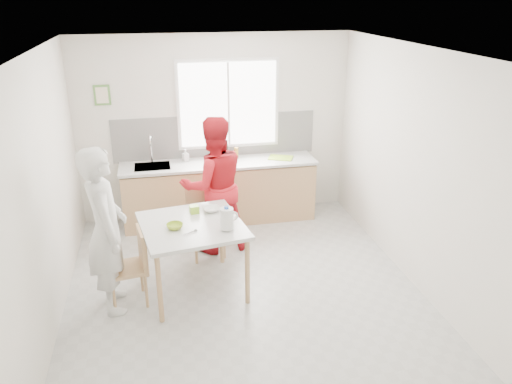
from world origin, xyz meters
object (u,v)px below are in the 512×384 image
bowl_green (175,226)px  milk_jug (227,218)px  chair_left (132,264)px  wine_bottle_a (216,150)px  bowl_white (212,209)px  chair_far (204,216)px  person_white (106,231)px  dining_table (192,231)px  person_red (214,185)px  wine_bottle_b (226,149)px

bowl_green → milk_jug: (0.55, -0.15, 0.11)m
chair_left → bowl_green: (0.49, 0.03, 0.39)m
milk_jug → wine_bottle_a: (0.16, 2.15, 0.10)m
bowl_white → chair_far: bearing=94.0°
person_white → bowl_green: bearing=-94.0°
milk_jug → wine_bottle_a: bearing=76.6°
person_white → wine_bottle_a: size_ratio=5.72×
person_white → wine_bottle_a: bearing=-43.6°
person_white → dining_table: bearing=-90.0°
person_red → wine_bottle_b: bearing=-116.1°
person_white → wine_bottle_b: size_ratio=6.10×
person_red → bowl_green: bearing=52.5°
bowl_green → bowl_white: size_ratio=0.92×
person_red → wine_bottle_b: (0.30, 0.99, 0.16)m
chair_left → bowl_green: bearing=84.1°
dining_table → bowl_green: bowl_green is taller
chair_left → wine_bottle_a: bearing=140.3°
person_red → milk_jug: (-0.00, -1.17, 0.07)m
person_red → bowl_green: 1.17m
chair_left → person_red: 1.54m
wine_bottle_a → wine_bottle_b: size_ratio=1.07×
dining_table → chair_left: bearing=-171.0°
dining_table → bowl_white: size_ratio=6.38×
person_red → wine_bottle_b: 1.05m
chair_far → person_red: bearing=19.0°
wine_bottle_a → person_white: bearing=-124.6°
wine_bottle_b → chair_far: bearing=-113.0°
dining_table → person_red: size_ratio=0.69×
dining_table → chair_far: 0.92m
bowl_green → wine_bottle_b: size_ratio=0.60×
person_white → person_red: bearing=-58.3°
chair_far → milk_jug: size_ratio=3.65×
wine_bottle_a → wine_bottle_b: (0.14, 0.02, -0.01)m
dining_table → milk_jug: bearing=-31.9°
dining_table → bowl_green: bearing=-157.0°
chair_far → bowl_green: 1.09m
bowl_white → milk_jug: 0.54m
bowl_white → wine_bottle_b: bearing=75.8°
bowl_white → wine_bottle_a: wine_bottle_a is taller
dining_table → milk_jug: (0.36, -0.23, 0.22)m
dining_table → wine_bottle_b: (0.67, 1.94, 0.32)m
chair_far → person_red: 0.42m
person_red → wine_bottle_a: bearing=-108.3°
bowl_green → milk_jug: 0.58m
person_red → bowl_white: 0.66m
wine_bottle_a → bowl_white: bearing=-99.4°
person_white → person_red: (1.27, 1.09, -0.01)m
dining_table → wine_bottle_a: (0.53, 1.92, 0.33)m
chair_far → milk_jug: 1.19m
milk_jug → bowl_green: bearing=156.2°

